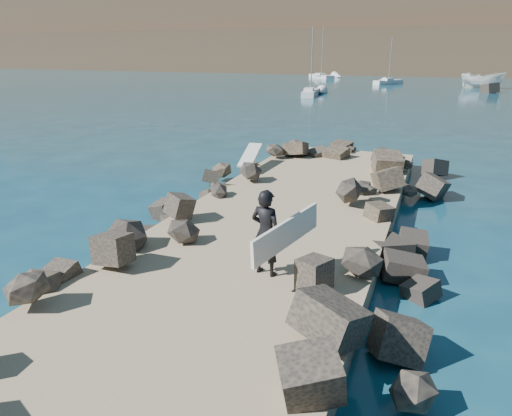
# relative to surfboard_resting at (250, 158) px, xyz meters

# --- Properties ---
(ground) EXTENTS (800.00, 800.00, 0.00)m
(ground) POSITION_rel_surfboard_resting_xyz_m (3.02, -5.94, -1.04)
(ground) COLOR #0F384C
(ground) RESTS_ON ground
(jetty) EXTENTS (6.00, 26.00, 0.60)m
(jetty) POSITION_rel_surfboard_resting_xyz_m (3.02, -7.94, -0.74)
(jetty) COLOR #8C7759
(jetty) RESTS_ON ground
(riprap_left) EXTENTS (2.60, 22.00, 1.00)m
(riprap_left) POSITION_rel_surfboard_resting_xyz_m (0.12, -7.44, -0.54)
(riprap_left) COLOR black
(riprap_left) RESTS_ON ground
(riprap_right) EXTENTS (2.60, 22.00, 1.00)m
(riprap_right) POSITION_rel_surfboard_resting_xyz_m (5.92, -7.44, -0.54)
(riprap_right) COLOR black
(riprap_right) RESTS_ON ground
(headland) EXTENTS (360.00, 140.00, 32.00)m
(headland) POSITION_rel_surfboard_resting_xyz_m (13.02, 154.06, 14.96)
(headland) COLOR #2D4919
(headland) RESTS_ON ground
(surfboard_resting) EXTENTS (0.93, 2.30, 0.07)m
(surfboard_resting) POSITION_rel_surfboard_resting_xyz_m (0.00, 0.00, 0.00)
(surfboard_resting) COLOR white
(surfboard_resting) RESTS_ON riprap_left
(boat_imported) EXTENTS (6.19, 3.58, 2.25)m
(boat_imported) POSITION_rel_surfboard_resting_xyz_m (11.87, 56.86, 0.09)
(boat_imported) COLOR silver
(boat_imported) RESTS_ON ground
(surfer_with_board) EXTENTS (1.18, 2.27, 1.89)m
(surfer_with_board) POSITION_rel_surfboard_resting_xyz_m (3.91, -8.44, 0.51)
(surfer_with_board) COLOR black
(surfer_with_board) RESTS_ON jetty
(sailboat_b) EXTENTS (4.22, 5.63, 7.19)m
(sailboat_b) POSITION_rel_surfboard_resting_xyz_m (-1.31, 60.39, -0.69)
(sailboat_b) COLOR silver
(sailboat_b) RESTS_ON ground
(sailboat_e) EXTENTS (6.34, 7.25, 9.46)m
(sailboat_e) POSITION_rel_surfboard_resting_xyz_m (-15.23, 72.64, -0.69)
(sailboat_e) COLOR silver
(sailboat_e) RESTS_ON ground
(sailboat_a) EXTENTS (2.36, 6.62, 7.87)m
(sailboat_a) POSITION_rel_surfboard_resting_xyz_m (-7.71, 37.43, -0.69)
(sailboat_a) COLOR silver
(sailboat_a) RESTS_ON ground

